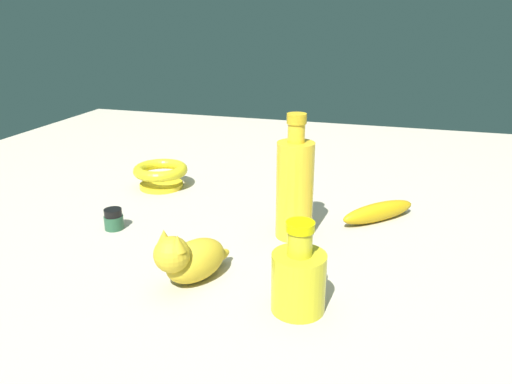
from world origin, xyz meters
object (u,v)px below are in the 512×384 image
object	(u,v)px
bottle_tall	(295,187)
bottle_short	(299,278)
cat_figurine	(190,258)
nail_polish_jar	(114,219)
banana	(378,212)
bowl	(161,173)

from	to	relation	value
bottle_tall	bottle_short	size ratio (longest dim) A/B	1.72
bottle_short	cat_figurine	bearing A→B (deg)	81.40
nail_polish_jar	banana	distance (m)	0.52
cat_figurine	bottle_short	bearing A→B (deg)	-98.60
bottle_tall	bowl	distance (m)	0.40
cat_figurine	bottle_tall	bearing A→B (deg)	-29.17
bottle_short	bowl	size ratio (longest dim) A/B	1.05
nail_polish_jar	banana	bearing A→B (deg)	-69.04
bottle_tall	banana	size ratio (longest dim) A/B	1.31
nail_polish_jar	bottle_tall	bearing A→B (deg)	-78.46
bottle_tall	bottle_short	bearing A→B (deg)	-166.17
bottle_short	banana	size ratio (longest dim) A/B	0.76
nail_polish_jar	banana	size ratio (longest dim) A/B	0.23
cat_figurine	banana	world-z (taller)	cat_figurine
bottle_short	bowl	bearing A→B (deg)	45.65
banana	bottle_tall	bearing A→B (deg)	-7.08
cat_figurine	nail_polish_jar	world-z (taller)	cat_figurine
bottle_tall	banana	world-z (taller)	bottle_tall
bottle_tall	cat_figurine	distance (m)	0.25
bottle_tall	banana	xyz separation A→B (m)	(0.12, -0.15, -0.08)
bottle_tall	nail_polish_jar	bearing A→B (deg)	101.54
banana	bowl	bearing A→B (deg)	-51.82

